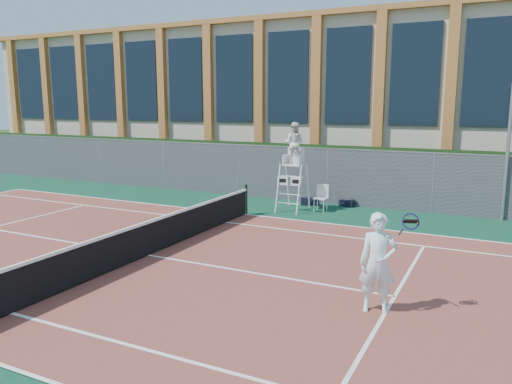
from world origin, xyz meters
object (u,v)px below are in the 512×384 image
at_px(umpire_chair, 294,146).
at_px(plastic_chair, 322,195).
at_px(steel_pole, 507,153).
at_px(tennis_player, 378,263).

xyz_separation_m(umpire_chair, plastic_chair, (0.99, 0.35, -1.84)).
xyz_separation_m(steel_pole, umpire_chair, (-7.07, -1.66, 0.12)).
xyz_separation_m(steel_pole, plastic_chair, (-6.08, -1.30, -1.72)).
bearing_deg(plastic_chair, steel_pole, 12.08).
bearing_deg(tennis_player, steel_pole, 77.65).
relative_size(plastic_chair, tennis_player, 0.51).
height_order(steel_pole, plastic_chair, steel_pole).
bearing_deg(steel_pole, tennis_player, -102.35).
height_order(umpire_chair, plastic_chair, umpire_chair).
bearing_deg(steel_pole, umpire_chair, -166.83).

